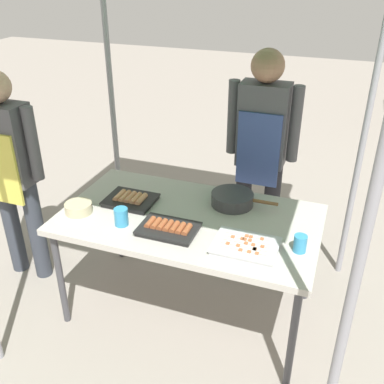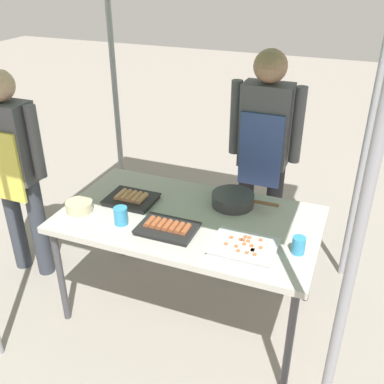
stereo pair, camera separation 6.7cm
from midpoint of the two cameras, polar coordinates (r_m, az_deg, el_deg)
ground_plane at (r=3.23m, az=-0.93°, el=-14.64°), size 18.00×18.00×0.00m
stall_table at (r=2.80m, az=-1.04°, el=-4.12°), size 1.60×0.90×0.75m
tray_grilled_sausages at (r=2.95m, az=-8.54°, el=-0.99°), size 0.32×0.26×0.06m
tray_meat_skewers at (r=2.49m, az=6.13°, el=-6.89°), size 0.36×0.27×0.04m
tray_pork_links at (r=2.62m, az=-3.79°, el=-4.69°), size 0.34×0.24×0.06m
cooking_wok at (r=2.89m, az=4.57°, el=-0.84°), size 0.43×0.27×0.08m
condiment_bowl at (r=2.90m, az=-14.99°, el=-1.99°), size 0.17×0.17×0.06m
drink_cup_near_edge at (r=2.50m, az=12.94°, el=-6.46°), size 0.07×0.07×0.10m
drink_cup_by_wok at (r=2.70m, az=-9.77°, el=-3.16°), size 0.08×0.08×0.11m
vendor_woman at (r=3.24m, az=8.30°, el=6.02°), size 0.52×0.23×1.66m
customer_nearby at (r=3.32m, az=-22.82°, el=3.34°), size 0.52×0.23×1.56m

